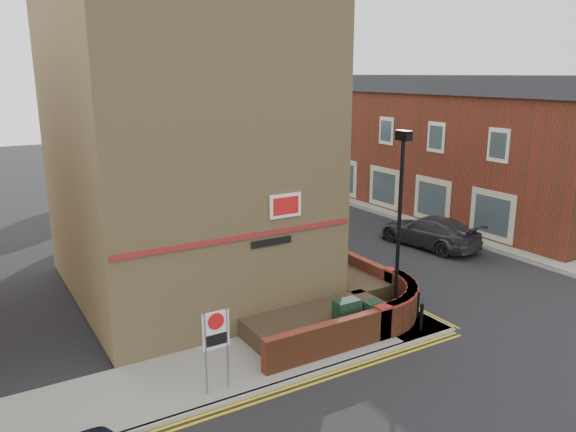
# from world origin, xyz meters

# --- Properties ---
(ground) EXTENTS (120.00, 120.00, 0.00)m
(ground) POSITION_xyz_m (0.00, 0.00, 0.00)
(ground) COLOR black
(ground) RESTS_ON ground
(pavement_corner) EXTENTS (13.00, 3.00, 0.12)m
(pavement_corner) POSITION_xyz_m (-3.50, 1.50, 0.06)
(pavement_corner) COLOR gray
(pavement_corner) RESTS_ON ground
(pavement_main) EXTENTS (2.00, 32.00, 0.12)m
(pavement_main) POSITION_xyz_m (2.00, 16.00, 0.06)
(pavement_main) COLOR gray
(pavement_main) RESTS_ON ground
(pavement_far) EXTENTS (4.00, 40.00, 0.12)m
(pavement_far) POSITION_xyz_m (13.00, 13.00, 0.06)
(pavement_far) COLOR gray
(pavement_far) RESTS_ON ground
(kerb_side) EXTENTS (13.00, 0.15, 0.12)m
(kerb_side) POSITION_xyz_m (-3.50, 0.00, 0.06)
(kerb_side) COLOR gray
(kerb_side) RESTS_ON ground
(kerb_main_near) EXTENTS (0.15, 32.00, 0.12)m
(kerb_main_near) POSITION_xyz_m (3.00, 16.00, 0.06)
(kerb_main_near) COLOR gray
(kerb_main_near) RESTS_ON ground
(kerb_main_far) EXTENTS (0.15, 40.00, 0.12)m
(kerb_main_far) POSITION_xyz_m (11.00, 13.00, 0.06)
(kerb_main_far) COLOR gray
(kerb_main_far) RESTS_ON ground
(yellow_lines_side) EXTENTS (13.00, 0.28, 0.01)m
(yellow_lines_side) POSITION_xyz_m (-3.50, -0.25, 0.01)
(yellow_lines_side) COLOR gold
(yellow_lines_side) RESTS_ON ground
(yellow_lines_main) EXTENTS (0.28, 32.00, 0.01)m
(yellow_lines_main) POSITION_xyz_m (3.25, 16.00, 0.01)
(yellow_lines_main) COLOR gold
(yellow_lines_main) RESTS_ON ground
(corner_building) EXTENTS (8.95, 10.40, 13.60)m
(corner_building) POSITION_xyz_m (-2.84, 8.00, 6.23)
(corner_building) COLOR tan
(corner_building) RESTS_ON ground
(garden_wall) EXTENTS (6.80, 6.00, 1.20)m
(garden_wall) POSITION_xyz_m (0.00, 2.50, 0.00)
(garden_wall) COLOR brown
(garden_wall) RESTS_ON ground
(lamppost) EXTENTS (0.25, 0.50, 6.30)m
(lamppost) POSITION_xyz_m (1.60, 1.20, 3.34)
(lamppost) COLOR black
(lamppost) RESTS_ON pavement_corner
(utility_cabinet_large) EXTENTS (0.80, 0.45, 1.20)m
(utility_cabinet_large) POSITION_xyz_m (-0.30, 1.30, 0.72)
(utility_cabinet_large) COLOR #15301E
(utility_cabinet_large) RESTS_ON pavement_corner
(utility_cabinet_small) EXTENTS (0.55, 0.40, 1.10)m
(utility_cabinet_small) POSITION_xyz_m (0.50, 1.00, 0.67)
(utility_cabinet_small) COLOR #15301E
(utility_cabinet_small) RESTS_ON pavement_corner
(bollard_near) EXTENTS (0.11, 0.11, 0.90)m
(bollard_near) POSITION_xyz_m (2.00, 0.40, 0.57)
(bollard_near) COLOR black
(bollard_near) RESTS_ON pavement_corner
(bollard_far) EXTENTS (0.11, 0.11, 0.90)m
(bollard_far) POSITION_xyz_m (2.60, 1.20, 0.57)
(bollard_far) COLOR black
(bollard_far) RESTS_ON pavement_corner
(zone_sign) EXTENTS (0.72, 0.07, 2.20)m
(zone_sign) POSITION_xyz_m (-5.00, 0.50, 1.64)
(zone_sign) COLOR slate
(zone_sign) RESTS_ON pavement_corner
(far_terrace) EXTENTS (5.40, 30.40, 8.00)m
(far_terrace) POSITION_xyz_m (14.50, 17.00, 4.04)
(far_terrace) COLOR brown
(far_terrace) RESTS_ON ground
(far_terrace_cream) EXTENTS (5.40, 12.40, 8.00)m
(far_terrace_cream) POSITION_xyz_m (14.50, 38.00, 4.05)
(far_terrace_cream) COLOR #BDB19C
(far_terrace_cream) RESTS_ON ground
(tree_near) EXTENTS (3.64, 3.65, 6.70)m
(tree_near) POSITION_xyz_m (2.00, 14.05, 4.70)
(tree_near) COLOR #382B1E
(tree_near) RESTS_ON pavement_main
(tree_mid) EXTENTS (4.03, 4.03, 7.42)m
(tree_mid) POSITION_xyz_m (2.00, 22.05, 5.20)
(tree_mid) COLOR #382B1E
(tree_mid) RESTS_ON pavement_main
(tree_far) EXTENTS (3.81, 3.81, 7.00)m
(tree_far) POSITION_xyz_m (2.00, 30.05, 4.91)
(tree_far) COLOR #382B1E
(tree_far) RESTS_ON pavement_main
(traffic_light_assembly) EXTENTS (0.20, 0.16, 4.20)m
(traffic_light_assembly) POSITION_xyz_m (2.40, 25.00, 2.78)
(traffic_light_assembly) COLOR black
(traffic_light_assembly) RESTS_ON pavement_main
(silver_car_near) EXTENTS (2.78, 5.03, 1.57)m
(silver_car_near) POSITION_xyz_m (4.93, 13.47, 0.79)
(silver_car_near) COLOR #B3B8BB
(silver_car_near) RESTS_ON ground
(red_car_main) EXTENTS (3.18, 5.23, 1.36)m
(red_car_main) POSITION_xyz_m (4.83, 22.13, 0.68)
(red_car_main) COLOR maroon
(red_car_main) RESTS_ON ground
(grey_car_far) EXTENTS (2.72, 5.32, 1.48)m
(grey_car_far) POSITION_xyz_m (9.00, 7.13, 0.74)
(grey_car_far) COLOR #2C2C30
(grey_car_far) RESTS_ON ground
(silver_car_far) EXTENTS (2.71, 4.12, 1.31)m
(silver_car_far) POSITION_xyz_m (9.44, 19.32, 0.65)
(silver_car_far) COLOR #A8A9B0
(silver_car_far) RESTS_ON ground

